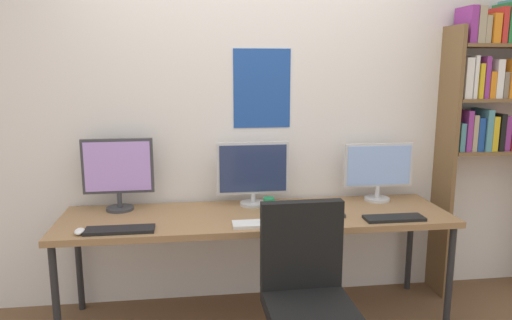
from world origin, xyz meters
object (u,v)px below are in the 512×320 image
object	(u,v)px
keyboard_left	(120,230)
computer_mouse	(80,231)
laptop_closed	(317,212)
monitor_center	(253,172)
monitor_left	(118,171)
office_chair	(306,317)
bookshelf	(494,107)
keyboard_center	(262,224)
desk	(257,221)
coffee_mug	(269,204)
keyboard_right	(394,218)
monitor_right	(378,169)

from	to	relation	value
keyboard_left	computer_mouse	xyz separation A→B (m)	(-0.22, -0.01, 0.01)
laptop_closed	monitor_center	bearing A→B (deg)	145.40
computer_mouse	laptop_closed	distance (m)	1.46
monitor_left	computer_mouse	size ratio (longest dim) A/B	5.03
office_chair	monitor_center	size ratio (longest dim) A/B	1.98
bookshelf	keyboard_center	size ratio (longest dim) A/B	5.97
monitor_left	keyboard_left	world-z (taller)	monitor_left
desk	coffee_mug	distance (m)	0.14
keyboard_center	coffee_mug	xyz separation A→B (m)	(0.09, 0.29, 0.04)
keyboard_center	desk	bearing A→B (deg)	90.00
desk	bookshelf	size ratio (longest dim) A/B	1.18
bookshelf	coffee_mug	bearing A→B (deg)	-174.09
monitor_left	keyboard_right	size ratio (longest dim) A/B	1.28
monitor_center	keyboard_left	xyz separation A→B (m)	(-0.84, -0.44, -0.23)
coffee_mug	laptop_closed	bearing A→B (deg)	-20.16
keyboard_right	keyboard_center	bearing A→B (deg)	180.00
monitor_center	keyboard_right	distance (m)	0.98
keyboard_center	laptop_closed	xyz separation A→B (m)	(0.39, 0.18, 0.00)
desk	computer_mouse	world-z (taller)	computer_mouse
office_chair	keyboard_right	world-z (taller)	office_chair
desk	monitor_right	distance (m)	0.97
keyboard_center	bookshelf	bearing A→B (deg)	14.68
monitor_left	computer_mouse	world-z (taller)	monitor_left
keyboard_right	laptop_closed	world-z (taller)	laptop_closed
keyboard_center	keyboard_right	xyz separation A→B (m)	(0.84, 0.00, 0.00)
desk	bookshelf	world-z (taller)	bookshelf
office_chair	monitor_center	world-z (taller)	monitor_center
monitor_right	keyboard_center	bearing A→B (deg)	-153.83
coffee_mug	office_chair	bearing A→B (deg)	-84.74
monitor_right	computer_mouse	size ratio (longest dim) A/B	5.23
laptop_closed	desk	bearing A→B (deg)	172.05
computer_mouse	office_chair	bearing A→B (deg)	-21.72
keyboard_left	monitor_center	bearing A→B (deg)	27.77
monitor_right	coffee_mug	world-z (taller)	monitor_right
monitor_left	coffee_mug	xyz separation A→B (m)	(0.99, -0.15, -0.22)
monitor_center	keyboard_left	bearing A→B (deg)	-152.23
coffee_mug	desk	bearing A→B (deg)	-147.42
coffee_mug	bookshelf	bearing A→B (deg)	5.91
keyboard_left	coffee_mug	bearing A→B (deg)	17.18
keyboard_right	laptop_closed	distance (m)	0.49
bookshelf	laptop_closed	xyz separation A→B (m)	(-1.37, -0.28, -0.65)
office_chair	keyboard_left	xyz separation A→B (m)	(-1.00, 0.50, 0.35)
keyboard_left	keyboard_right	size ratio (longest dim) A/B	1.06
monitor_right	keyboard_center	world-z (taller)	monitor_right
keyboard_center	keyboard_right	distance (m)	0.84
keyboard_right	bookshelf	bearing A→B (deg)	26.68
bookshelf	keyboard_right	xyz separation A→B (m)	(-0.91, -0.46, -0.65)
bookshelf	computer_mouse	world-z (taller)	bookshelf
computer_mouse	coffee_mug	size ratio (longest dim) A/B	0.91
office_chair	laptop_closed	world-z (taller)	office_chair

